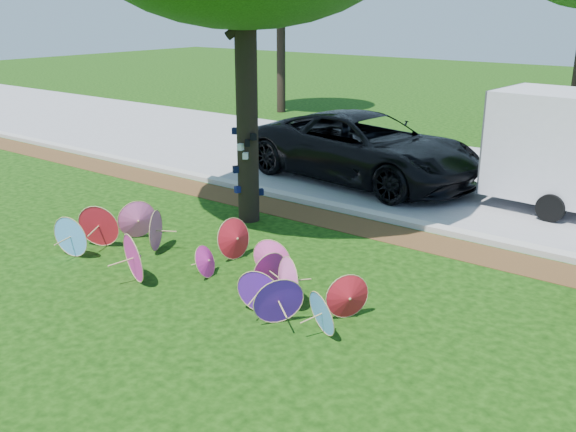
{
  "coord_description": "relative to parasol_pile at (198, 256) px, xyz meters",
  "views": [
    {
      "loc": [
        6.81,
        -6.26,
        4.33
      ],
      "look_at": [
        0.5,
        2.0,
        0.9
      ],
      "focal_mm": 40.0,
      "sensor_mm": 36.0,
      "label": 1
    }
  ],
  "objects": [
    {
      "name": "curb",
      "position": [
        0.37,
        4.52,
        -0.31
      ],
      "size": [
        90.0,
        0.3,
        0.12
      ],
      "primitive_type": "cube",
      "color": "#B7B5AD",
      "rests_on": "ground"
    },
    {
      "name": "cargo_trailer",
      "position": [
        3.87,
        7.55,
        1.07
      ],
      "size": [
        3.38,
        2.27,
        2.88
      ],
      "primitive_type": "cube",
      "rotation": [
        0.0,
        0.0,
        -0.06
      ],
      "color": "silver",
      "rests_on": "ground"
    },
    {
      "name": "street",
      "position": [
        0.37,
        8.67,
        -0.37
      ],
      "size": [
        90.0,
        8.0,
        0.01
      ],
      "primitive_type": "cube",
      "color": "gray",
      "rests_on": "ground"
    },
    {
      "name": "mulch_strip",
      "position": [
        0.37,
        3.82,
        -0.37
      ],
      "size": [
        90.0,
        1.0,
        0.01
      ],
      "primitive_type": "cube",
      "color": "#472D16",
      "rests_on": "ground"
    },
    {
      "name": "black_van",
      "position": [
        -1.02,
        7.01,
        0.49
      ],
      "size": [
        6.5,
        3.57,
        1.73
      ],
      "primitive_type": "imported",
      "rotation": [
        0.0,
        0.0,
        1.45
      ],
      "color": "black",
      "rests_on": "ground"
    },
    {
      "name": "parasol_pile",
      "position": [
        0.0,
        0.0,
        0.0
      ],
      "size": [
        6.05,
        2.35,
        0.85
      ],
      "color": "#D82695",
      "rests_on": "ground"
    },
    {
      "name": "ground",
      "position": [
        0.37,
        -0.68,
        -0.37
      ],
      "size": [
        90.0,
        90.0,
        0.0
      ],
      "primitive_type": "plane",
      "color": "black",
      "rests_on": "ground"
    }
  ]
}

